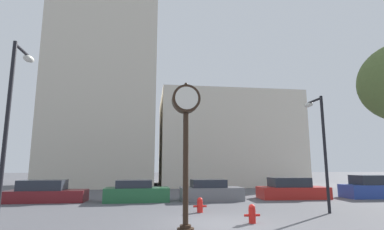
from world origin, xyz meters
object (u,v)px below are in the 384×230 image
(car_grey, at_px, (211,191))
(street_lamp_right, at_px, (319,133))
(car_maroon, at_px, (45,193))
(fire_hydrant_near, at_px, (200,205))
(car_blue, at_px, (375,188))
(car_red, at_px, (292,190))
(street_clock, at_px, (186,123))
(fire_hydrant_far, at_px, (252,214))
(car_green, at_px, (136,192))
(street_lamp_left, at_px, (14,104))

(car_grey, distance_m, street_lamp_right, 7.75)
(car_maroon, relative_size, fire_hydrant_near, 6.90)
(car_blue, bearing_deg, car_maroon, -178.47)
(car_maroon, distance_m, car_blue, 21.76)
(car_red, distance_m, car_blue, 5.98)
(car_grey, bearing_deg, car_maroon, 176.27)
(street_clock, distance_m, fire_hydrant_far, 4.38)
(car_maroon, distance_m, car_green, 5.52)
(car_grey, bearing_deg, car_blue, -0.61)
(street_lamp_right, bearing_deg, car_red, 78.01)
(fire_hydrant_far, bearing_deg, car_red, 55.58)
(street_clock, distance_m, car_green, 9.71)
(car_green, height_order, fire_hydrant_far, car_green)
(car_grey, xyz_separation_m, street_lamp_left, (-8.63, -8.23, 3.73))
(car_blue, xyz_separation_m, fire_hydrant_far, (-11.56, -7.89, -0.29))
(street_clock, relative_size, car_blue, 1.11)
(car_red, xyz_separation_m, street_lamp_left, (-14.27, -8.56, 3.70))
(car_green, relative_size, street_lamp_left, 0.61)
(car_maroon, relative_size, car_red, 1.02)
(street_lamp_left, bearing_deg, car_green, 64.22)
(car_grey, bearing_deg, street_lamp_left, -137.31)
(fire_hydrant_near, relative_size, street_lamp_left, 0.11)
(fire_hydrant_far, bearing_deg, street_lamp_right, 27.80)
(street_clock, xyz_separation_m, car_red, (8.27, 9.32, -3.03))
(car_green, relative_size, car_blue, 0.86)
(car_maroon, xyz_separation_m, car_grey, (10.15, -0.50, 0.01))
(car_red, height_order, fire_hydrant_far, car_red)
(street_lamp_right, bearing_deg, fire_hydrant_far, -152.20)
(car_maroon, bearing_deg, car_grey, -2.19)
(car_grey, distance_m, fire_hydrant_far, 7.82)
(car_green, height_order, street_lamp_left, street_lamp_left)
(car_maroon, xyz_separation_m, fire_hydrant_far, (10.20, -8.32, -0.19))
(street_clock, relative_size, street_lamp_right, 0.92)
(car_green, relative_size, car_red, 0.85)
(car_maroon, relative_size, street_lamp_left, 0.73)
(car_grey, bearing_deg, street_clock, -107.30)
(car_green, bearing_deg, street_lamp_right, -32.86)
(car_green, bearing_deg, car_grey, -1.51)
(car_red, distance_m, fire_hydrant_near, 8.83)
(car_grey, height_order, car_red, car_red)
(car_grey, xyz_separation_m, fire_hydrant_far, (0.05, -7.82, -0.20))
(street_lamp_right, bearing_deg, car_maroon, 157.49)
(fire_hydrant_far, bearing_deg, car_green, 120.98)
(street_clock, xyz_separation_m, car_maroon, (-7.51, 9.48, -3.06))
(car_red, relative_size, street_lamp_left, 0.72)
(street_lamp_left, bearing_deg, car_maroon, 99.87)
(car_red, distance_m, street_lamp_left, 17.05)
(car_blue, relative_size, fire_hydrant_near, 6.66)
(car_maroon, relative_size, fire_hydrant_far, 6.73)
(car_maroon, height_order, car_blue, car_blue)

